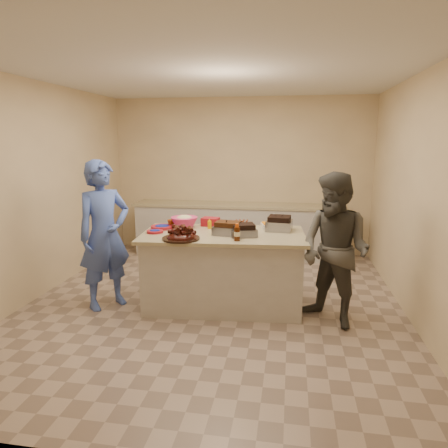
% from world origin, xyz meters
% --- Properties ---
extents(room, '(4.50, 5.00, 2.70)m').
position_xyz_m(room, '(0.00, 0.00, 0.00)').
color(room, beige).
rests_on(room, ground).
extents(back_counter, '(3.60, 0.64, 0.90)m').
position_xyz_m(back_counter, '(0.00, 2.20, 0.45)').
color(back_counter, '#BCB6AE').
rests_on(back_counter, ground).
extents(island, '(1.97, 1.15, 0.90)m').
position_xyz_m(island, '(0.13, -0.01, 0.00)').
color(island, '#BCB6AE').
rests_on(island, ground).
extents(rib_platter, '(0.46, 0.46, 0.17)m').
position_xyz_m(rib_platter, '(-0.29, -0.38, 0.90)').
color(rib_platter, '#3A0D07').
rests_on(rib_platter, island).
extents(pulled_pork_tray, '(0.36, 0.29, 0.10)m').
position_xyz_m(pulled_pork_tray, '(0.19, -0.06, 0.90)').
color(pulled_pork_tray, '#47230F').
rests_on(pulled_pork_tray, island).
extents(brisket_tray, '(0.35, 0.32, 0.09)m').
position_xyz_m(brisket_tray, '(0.37, -0.10, 0.90)').
color(brisket_tray, black).
rests_on(brisket_tray, island).
extents(roasting_pan, '(0.33, 0.33, 0.12)m').
position_xyz_m(roasting_pan, '(0.77, 0.26, 0.90)').
color(roasting_pan, gray).
rests_on(roasting_pan, island).
extents(coleslaw_bowl, '(0.36, 0.36, 0.23)m').
position_xyz_m(coleslaw_bowl, '(-0.41, 0.21, 0.90)').
color(coleslaw_bowl, '#D42B6B').
rests_on(coleslaw_bowl, island).
extents(sausage_plate, '(0.30, 0.30, 0.05)m').
position_xyz_m(sausage_plate, '(0.31, 0.40, 0.90)').
color(sausage_plate, silver).
rests_on(sausage_plate, island).
extents(mac_cheese_dish, '(0.31, 0.26, 0.07)m').
position_xyz_m(mac_cheese_dish, '(0.68, 0.37, 0.90)').
color(mac_cheese_dish, orange).
rests_on(mac_cheese_dish, island).
extents(bbq_bottle_a, '(0.07, 0.07, 0.19)m').
position_xyz_m(bbq_bottle_a, '(0.33, -0.34, 0.90)').
color(bbq_bottle_a, '#3A1605').
rests_on(bbq_bottle_a, island).
extents(bbq_bottle_b, '(0.06, 0.06, 0.17)m').
position_xyz_m(bbq_bottle_b, '(0.33, -0.27, 0.90)').
color(bbq_bottle_b, '#3A1605').
rests_on(bbq_bottle_b, island).
extents(mustard_bottle, '(0.05, 0.05, 0.13)m').
position_xyz_m(mustard_bottle, '(-0.08, 0.20, 0.90)').
color(mustard_bottle, '#DCA800').
rests_on(mustard_bottle, island).
extents(sauce_bowl, '(0.13, 0.05, 0.13)m').
position_xyz_m(sauce_bowl, '(0.07, 0.11, 0.90)').
color(sauce_bowl, silver).
rests_on(sauce_bowl, island).
extents(plate_stack_large, '(0.30, 0.30, 0.03)m').
position_xyz_m(plate_stack_large, '(-0.67, 0.12, 0.90)').
color(plate_stack_large, maroon).
rests_on(plate_stack_large, island).
extents(plate_stack_small, '(0.21, 0.21, 0.03)m').
position_xyz_m(plate_stack_small, '(-0.68, -0.12, 0.90)').
color(plate_stack_small, maroon).
rests_on(plate_stack_small, island).
extents(plastic_cup, '(0.10, 0.10, 0.10)m').
position_xyz_m(plastic_cup, '(-0.59, 0.24, 0.90)').
color(plastic_cup, '#A6450E').
rests_on(plastic_cup, island).
extents(basket_stack, '(0.23, 0.19, 0.11)m').
position_xyz_m(basket_stack, '(-0.11, 0.37, 0.90)').
color(basket_stack, maroon).
rests_on(basket_stack, island).
extents(guest_blue, '(1.77, 1.60, 0.42)m').
position_xyz_m(guest_blue, '(-1.25, -0.25, 0.00)').
color(guest_blue, '#4662BC').
rests_on(guest_blue, ground).
extents(guest_gray, '(1.68, 1.78, 0.63)m').
position_xyz_m(guest_gray, '(1.37, -0.31, 0.00)').
color(guest_gray, '#4E4C46').
rests_on(guest_gray, ground).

